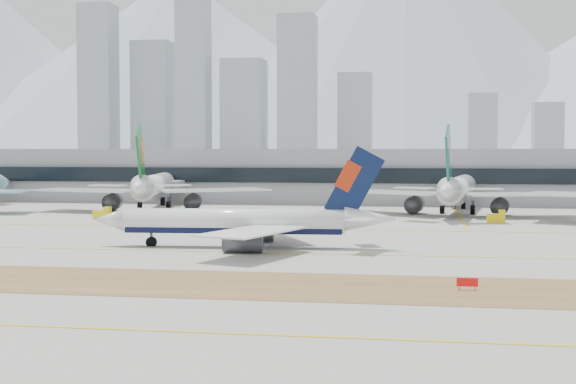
% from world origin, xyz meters
% --- Properties ---
extents(ground, '(3000.00, 3000.00, 0.00)m').
position_xyz_m(ground, '(0.00, 0.00, 0.00)').
color(ground, gray).
rests_on(ground, ground).
extents(apron_markings, '(360.00, 122.22, 0.06)m').
position_xyz_m(apron_markings, '(0.00, -53.95, 0.02)').
color(apron_markings, brown).
rests_on(apron_markings, ground).
extents(taxiing_airliner, '(46.09, 39.99, 15.48)m').
position_xyz_m(taxiing_airliner, '(-6.18, 0.74, 3.73)').
color(taxiing_airliner, white).
rests_on(taxiing_airliner, ground).
extents(widebody_eva, '(56.54, 56.09, 20.52)m').
position_xyz_m(widebody_eva, '(-43.88, 70.05, 5.45)').
color(widebody_eva, white).
rests_on(widebody_eva, ground).
extents(widebody_cathay, '(55.89, 55.17, 20.11)m').
position_xyz_m(widebody_cathay, '(28.46, 69.50, 5.35)').
color(widebody_cathay, white).
rests_on(widebody_cathay, ground).
extents(terminal, '(280.00, 43.10, 15.00)m').
position_xyz_m(terminal, '(0.00, 114.84, 7.50)').
color(terminal, gray).
rests_on(terminal, ground).
extents(hold_sign_right, '(2.20, 0.15, 1.35)m').
position_xyz_m(hold_sign_right, '(24.61, -32.00, 0.88)').
color(hold_sign_right, red).
rests_on(hold_sign_right, ground).
extents(gse_c, '(3.55, 2.00, 2.60)m').
position_xyz_m(gse_c, '(35.31, 48.82, 1.05)').
color(gse_c, yellow).
rests_on(gse_c, ground).
extents(gse_b, '(3.55, 2.00, 2.60)m').
position_xyz_m(gse_b, '(-46.48, 44.47, 1.05)').
color(gse_b, yellow).
rests_on(gse_b, ground).
extents(city_skyline, '(342.00, 49.80, 140.00)m').
position_xyz_m(city_skyline, '(-106.76, 453.42, 49.80)').
color(city_skyline, '#949FA8').
rests_on(city_skyline, ground).
extents(mountain_ridge, '(2830.00, 1120.00, 470.00)m').
position_xyz_m(mountain_ridge, '(33.00, 1404.14, 181.85)').
color(mountain_ridge, '#9EA8B7').
rests_on(mountain_ridge, ground).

